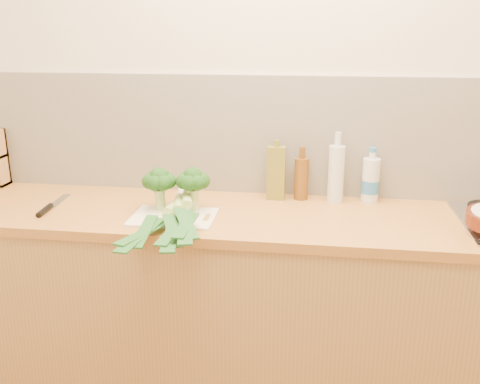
% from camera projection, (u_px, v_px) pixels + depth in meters
% --- Properties ---
extents(room_shell, '(3.50, 3.50, 3.50)m').
position_uv_depth(room_shell, '(282.00, 136.00, 2.41)').
color(room_shell, beige).
rests_on(room_shell, ground).
extents(counter, '(3.20, 0.62, 0.90)m').
position_uv_depth(counter, '(274.00, 311.00, 2.34)').
color(counter, '#A98146').
rests_on(counter, ground).
extents(chopping_board, '(0.34, 0.25, 0.01)m').
position_uv_depth(chopping_board, '(174.00, 217.00, 2.16)').
color(chopping_board, white).
rests_on(chopping_board, counter).
extents(broccoli_left, '(0.14, 0.14, 0.18)m').
position_uv_depth(broccoli_left, '(159.00, 181.00, 2.20)').
color(broccoli_left, '#A6C170').
rests_on(broccoli_left, chopping_board).
extents(broccoli_right, '(0.14, 0.14, 0.19)m').
position_uv_depth(broccoli_right, '(193.00, 181.00, 2.19)').
color(broccoli_right, '#A6C170').
rests_on(broccoli_right, chopping_board).
extents(leek_front, '(0.13, 0.69, 0.04)m').
position_uv_depth(leek_front, '(167.00, 212.00, 2.13)').
color(leek_front, white).
rests_on(leek_front, chopping_board).
extents(leek_mid, '(0.18, 0.71, 0.04)m').
position_uv_depth(leek_mid, '(178.00, 209.00, 2.11)').
color(leek_mid, white).
rests_on(leek_mid, chopping_board).
extents(leek_back, '(0.20, 0.64, 0.04)m').
position_uv_depth(leek_back, '(187.00, 206.00, 2.09)').
color(leek_back, white).
rests_on(leek_back, chopping_board).
extents(chefs_knife, '(0.06, 0.32, 0.02)m').
position_uv_depth(chefs_knife, '(49.00, 208.00, 2.26)').
color(chefs_knife, silver).
rests_on(chefs_knife, counter).
extents(oil_tin, '(0.08, 0.05, 0.27)m').
position_uv_depth(oil_tin, '(276.00, 173.00, 2.37)').
color(oil_tin, olive).
rests_on(oil_tin, counter).
extents(glass_bottle, '(0.07, 0.07, 0.31)m').
position_uv_depth(glass_bottle, '(336.00, 173.00, 2.34)').
color(glass_bottle, silver).
rests_on(glass_bottle, counter).
extents(amber_bottle, '(0.06, 0.06, 0.24)m').
position_uv_depth(amber_bottle, '(301.00, 178.00, 2.38)').
color(amber_bottle, brown).
rests_on(amber_bottle, counter).
extents(water_bottle, '(0.08, 0.08, 0.22)m').
position_uv_depth(water_bottle, '(371.00, 181.00, 2.35)').
color(water_bottle, silver).
rests_on(water_bottle, counter).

